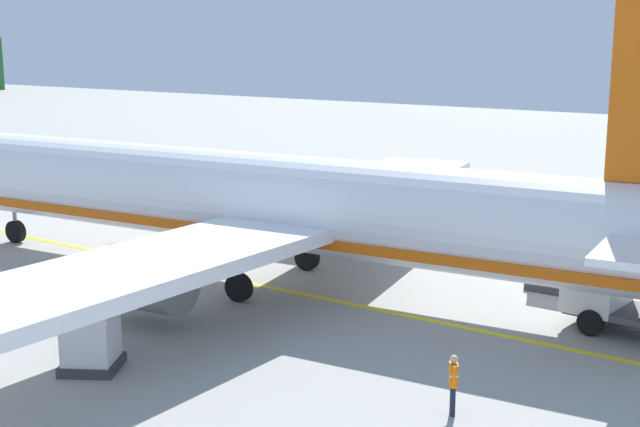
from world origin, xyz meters
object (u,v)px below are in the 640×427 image
airliner_foreground (255,202)px  cargo_container_mid (552,267)px  crew_loader_right (453,380)px  crew_loader_left (66,284)px  service_truck_fuel (630,300)px  cargo_container_near (92,339)px

airliner_foreground → cargo_container_mid: bearing=-60.4°
crew_loader_right → airliner_foreground: bearing=60.7°
airliner_foreground → crew_loader_right: airliner_foreground is taller
crew_loader_left → cargo_container_mid: bearing=-46.9°
airliner_foreground → cargo_container_mid: (5.94, -10.47, -2.47)m
service_truck_fuel → crew_loader_left: size_ratio=4.11×
service_truck_fuel → crew_loader_left: 20.15m
service_truck_fuel → crew_loader_right: service_truck_fuel is taller
airliner_foreground → cargo_container_near: 10.85m
airliner_foreground → cargo_container_near: airliner_foreground is taller
airliner_foreground → crew_loader_left: (-7.00, 3.35, -2.38)m
cargo_container_near → cargo_container_mid: (16.33, -8.45, -0.07)m
service_truck_fuel → crew_loader_left: service_truck_fuel is taller
cargo_container_near → cargo_container_mid: cargo_container_near is taller
airliner_foreground → service_truck_fuel: (2.41, -14.47, -2.22)m
cargo_container_mid → crew_loader_right: 13.11m
cargo_container_near → cargo_container_mid: size_ratio=1.17×
cargo_container_mid → crew_loader_right: (-12.95, -2.00, 0.08)m
cargo_container_near → crew_loader_left: (3.38, 5.37, 0.02)m
cargo_container_near → crew_loader_left: cargo_container_near is taller
service_truck_fuel → cargo_container_near: (-12.79, 12.45, -0.18)m
service_truck_fuel → cargo_container_mid: bearing=48.5°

